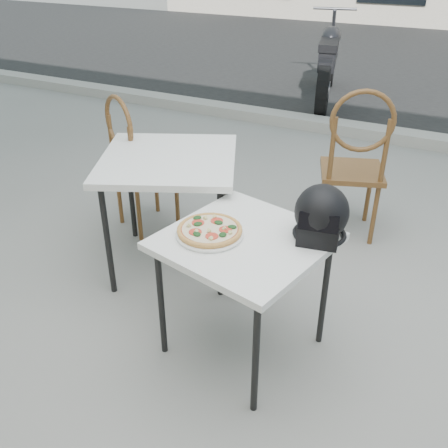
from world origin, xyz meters
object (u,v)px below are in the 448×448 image
at_px(cafe_chair_main, 355,157).
at_px(cafe_table_side, 169,167).
at_px(pizza, 210,230).
at_px(helmet, 321,216).
at_px(cafe_chair_side, 135,157).
at_px(motorcycle, 328,63).
at_px(cafe_table_main, 245,249).
at_px(plate, 210,234).

height_order(cafe_chair_main, cafe_table_side, cafe_chair_main).
xyz_separation_m(pizza, helmet, (0.46, 0.22, 0.08)).
bearing_deg(cafe_chair_side, motorcycle, -66.27).
distance_m(cafe_table_main, plate, 0.18).
height_order(pizza, cafe_table_side, cafe_table_side).
relative_size(plate, pizza, 1.13).
relative_size(cafe_table_main, plate, 2.24).
bearing_deg(cafe_table_side, cafe_chair_main, 42.59).
distance_m(cafe_chair_main, motorcycle, 3.50).
distance_m(helmet, cafe_chair_main, 1.22).
relative_size(helmet, cafe_chair_main, 0.27).
distance_m(cafe_table_side, cafe_chair_side, 0.55).
bearing_deg(cafe_table_main, motorcycle, 101.66).
bearing_deg(motorcycle, cafe_table_main, -91.55).
bearing_deg(cafe_table_side, plate, -44.05).
xyz_separation_m(cafe_chair_main, cafe_table_side, (-0.93, -0.86, 0.08)).
bearing_deg(plate, pizza, 79.23).
distance_m(helmet, motorcycle, 4.69).
xyz_separation_m(plate, cafe_table_side, (-0.58, 0.57, 0.00)).
distance_m(cafe_chair_side, motorcycle, 3.89).
relative_size(cafe_table_main, cafe_chair_main, 0.78).
bearing_deg(helmet, cafe_table_side, 151.75).
distance_m(helmet, cafe_chair_side, 1.65).
distance_m(cafe_table_main, motorcycle, 4.77).
bearing_deg(plate, motorcycle, 99.67).
height_order(cafe_table_main, helmet, helmet).
relative_size(cafe_table_main, cafe_table_side, 0.81).
bearing_deg(pizza, cafe_chair_main, 76.29).
distance_m(cafe_chair_main, cafe_chair_side, 1.51).
bearing_deg(helmet, pizza, -164.67).
xyz_separation_m(plate, cafe_chair_main, (0.35, 1.42, -0.07)).
bearing_deg(cafe_chair_main, helmet, 76.49).
relative_size(cafe_chair_side, motorcycle, 0.47).
height_order(cafe_table_main, motorcycle, motorcycle).
relative_size(cafe_table_side, cafe_chair_side, 1.03).
bearing_deg(pizza, cafe_table_side, 135.96).
bearing_deg(pizza, plate, -100.77).
xyz_separation_m(helmet, cafe_table_side, (-1.05, 0.35, -0.10)).
relative_size(pizza, cafe_chair_main, 0.31).
distance_m(pizza, cafe_table_side, 0.81).
relative_size(plate, motorcycle, 0.18).
relative_size(cafe_table_main, helmet, 2.82).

